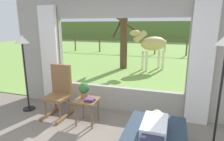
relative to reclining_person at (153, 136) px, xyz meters
The scene contains 14 objects.
back_wall_with_window 2.14m from the reclining_person, 119.28° to the left, with size 5.20×0.12×2.55m.
curtain_panel_left 3.20m from the reclining_person, 148.87° to the left, with size 0.44×0.10×2.40m, color silver.
curtain_panel_right 1.89m from the reclining_person, 66.39° to the left, with size 0.44×0.10×2.40m, color silver.
outdoor_pasture_lawn 12.70m from the reclining_person, 94.45° to the left, with size 36.00×21.68×0.02m, color #759E47.
distant_hill_ridge 22.53m from the reclining_person, 92.50° to the left, with size 36.00×2.00×2.40m, color #5C753A.
reclining_person is the anchor object (origin of this frame).
rocking_chair 2.41m from the reclining_person, 152.61° to the left, with size 0.49×0.69×1.12m.
side_table 1.66m from the reclining_person, 146.70° to the left, with size 0.44×0.44×0.52m.
potted_plant 1.77m from the reclining_person, 146.50° to the left, with size 0.22×0.22×0.32m.
book_stack 1.55m from the reclining_person, 146.80° to the left, with size 0.19×0.17×0.05m.
floor_lamp_left 3.31m from the reclining_person, 159.79° to the left, with size 0.32×0.32×1.74m.
horse 6.18m from the reclining_person, 96.56° to the left, with size 1.62×1.41×1.73m.
pasture_tree 6.41m from the reclining_person, 107.83° to the left, with size 1.16×1.17×2.91m.
pasture_fence_line 10.89m from the reclining_person, 95.18° to the left, with size 16.10×0.10×1.10m.
Camera 1 is at (1.15, -1.82, 1.95)m, focal length 30.69 mm.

